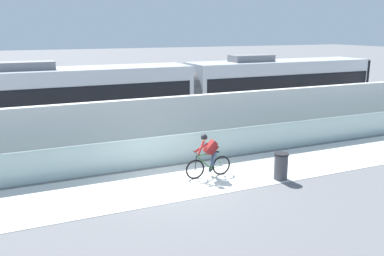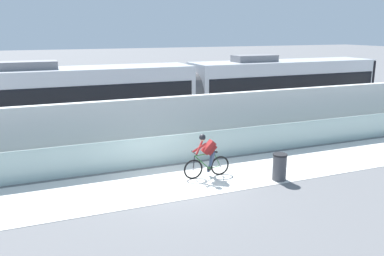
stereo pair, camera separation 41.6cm
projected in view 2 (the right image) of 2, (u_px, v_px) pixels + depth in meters
ground_plane at (175, 182)px, 14.15m from camera, size 200.00×200.00×0.00m
bike_path_deck at (175, 181)px, 14.15m from camera, size 32.00×3.20×0.01m
glass_parapet at (158, 151)px, 15.67m from camera, size 32.00×0.05×1.18m
concrete_barrier_wall at (145, 126)px, 17.15m from camera, size 32.00×0.36×2.37m
tram_rail_near at (131, 139)px, 19.66m from camera, size 32.00×0.08×0.01m
tram_rail_far at (125, 132)px, 20.95m from camera, size 32.00×0.08×0.01m
tram at (190, 94)px, 21.11m from camera, size 22.56×2.54×3.81m
cyclist_on_bike at (207, 156)px, 14.42m from camera, size 1.77×0.58×1.61m
trash_bin at (279, 167)px, 14.20m from camera, size 0.51×0.51×0.96m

